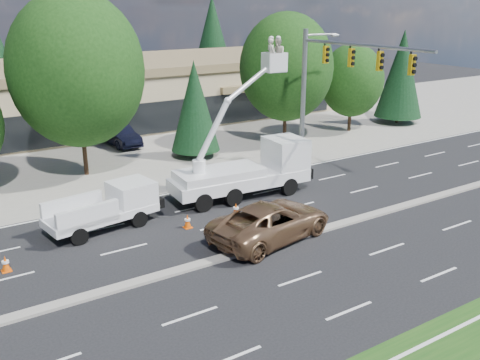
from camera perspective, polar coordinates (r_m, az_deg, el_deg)
ground at (r=24.31m, az=1.68°, el=-7.41°), size 140.00×140.00×0.00m
concrete_apron at (r=41.37m, az=-14.14°, el=3.06°), size 140.00×22.00×0.01m
road_median at (r=24.28m, az=1.69°, el=-7.28°), size 120.00×0.55×0.12m
strip_mall at (r=50.17m, az=-18.18°, el=8.65°), size 50.40×15.40×5.50m
tree_front_d at (r=34.55m, az=-17.01°, el=11.15°), size 8.22×8.22×11.40m
tree_front_e at (r=37.96m, az=-4.86°, el=7.88°), size 3.47×3.47×6.84m
tree_front_f at (r=41.93m, az=4.96°, el=11.89°), size 7.20×7.20×9.99m
tree_front_g at (r=46.68m, az=11.86°, el=10.35°), size 5.32×5.32×7.38m
tree_front_h at (r=51.01m, az=16.81°, el=10.80°), size 4.23×4.23×8.34m
tree_back_c at (r=64.31m, az=-12.49°, el=12.97°), size 4.64×4.64×9.14m
tree_back_d at (r=69.32m, az=-2.96°, el=14.74°), size 5.78×5.78×11.40m
signal_mast at (r=33.94m, az=9.22°, el=10.54°), size 2.76×10.16×9.00m
utility_pickup at (r=27.07m, az=-13.80°, el=-3.21°), size 5.63×2.74×2.07m
bucket_truck at (r=30.41m, az=1.19°, el=1.75°), size 8.23×3.13×8.87m
traffic_cone_a at (r=24.34m, az=-23.73°, el=-8.17°), size 0.40×0.40×0.70m
traffic_cone_b at (r=26.52m, az=-5.62°, el=-4.40°), size 0.40×0.40×0.70m
traffic_cone_c at (r=27.85m, az=-0.44°, el=-3.17°), size 0.40×0.40×0.70m
minivan at (r=25.06m, az=3.32°, el=-4.41°), size 6.75×4.01×1.76m
parked_car_east at (r=42.57m, az=-12.74°, el=4.70°), size 2.06×4.96×1.60m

